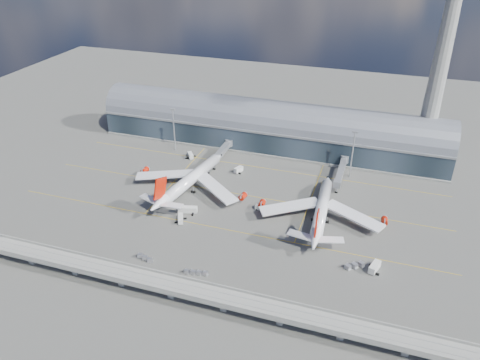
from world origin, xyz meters
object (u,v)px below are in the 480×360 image
(floodlight_mast_right, at_px, (352,153))
(service_truck_0, at_px, (181,219))
(floodlight_mast_left, at_px, (174,129))
(service_truck_5, at_px, (191,156))
(service_truck_4, at_px, (238,170))
(service_truck_2, at_px, (188,210))
(airliner_right, at_px, (321,210))
(cargo_train_0, at_px, (145,258))
(airliner_left, at_px, (189,180))
(service_truck_1, at_px, (260,207))
(service_truck_3, at_px, (375,267))
(cargo_train_2, at_px, (354,266))
(cargo_train_1, at_px, (196,273))
(control_tower, at_px, (439,71))

(floodlight_mast_right, distance_m, service_truck_0, 94.29)
(floodlight_mast_right, bearing_deg, floodlight_mast_left, 180.00)
(service_truck_5, bearing_deg, service_truck_4, -49.69)
(service_truck_2, bearing_deg, airliner_right, -91.48)
(floodlight_mast_right, distance_m, cargo_train_0, 117.62)
(service_truck_0, distance_m, service_truck_5, 62.69)
(floodlight_mast_right, bearing_deg, airliner_right, -99.74)
(airliner_left, relative_size, service_truck_1, 14.42)
(floodlight_mast_right, bearing_deg, service_truck_1, -128.28)
(service_truck_3, xyz_separation_m, cargo_train_0, (-86.99, -21.80, -0.77))
(floodlight_mast_left, xyz_separation_m, floodlight_mast_right, (100.00, 0.00, 0.00))
(service_truck_0, relative_size, service_truck_4, 1.20)
(airliner_left, height_order, cargo_train_2, airliner_left)
(floodlight_mast_left, distance_m, service_truck_5, 18.41)
(service_truck_2, xyz_separation_m, cargo_train_1, (20.12, -38.01, -0.82))
(airliner_left, height_order, service_truck_4, airliner_left)
(floodlight_mast_left, bearing_deg, service_truck_3, -31.60)
(service_truck_1, bearing_deg, control_tower, -45.33)
(service_truck_5, relative_size, cargo_train_2, 0.76)
(service_truck_1, height_order, cargo_train_1, service_truck_1)
(airliner_right, distance_m, service_truck_1, 28.41)
(floodlight_mast_right, height_order, service_truck_2, floodlight_mast_right)
(service_truck_4, xyz_separation_m, cargo_train_0, (-12.32, -80.48, -0.61))
(floodlight_mast_left, bearing_deg, service_truck_1, -35.19)
(floodlight_mast_right, xyz_separation_m, service_truck_0, (-66.82, -65.38, -12.27))
(service_truck_2, xyz_separation_m, cargo_train_0, (-2.46, -36.35, -0.77))
(floodlight_mast_right, bearing_deg, service_truck_5, -175.90)
(service_truck_4, bearing_deg, service_truck_3, -13.90)
(floodlight_mast_right, bearing_deg, control_tower, 38.66)
(floodlight_mast_right, distance_m, service_truck_3, 75.73)
(airliner_left, height_order, service_truck_1, airliner_left)
(airliner_left, bearing_deg, service_truck_1, -0.75)
(control_tower, bearing_deg, service_truck_1, -133.99)
(cargo_train_0, height_order, cargo_train_2, cargo_train_2)
(service_truck_2, xyz_separation_m, service_truck_5, (-21.16, 51.75, -0.20))
(floodlight_mast_left, height_order, floodlight_mast_right, same)
(floodlight_mast_right, height_order, cargo_train_1, floodlight_mast_right)
(control_tower, relative_size, floodlight_mast_left, 4.01)
(service_truck_2, relative_size, service_truck_4, 1.63)
(cargo_train_0, bearing_deg, service_truck_0, -18.25)
(service_truck_5, xyz_separation_m, cargo_train_2, (98.22, -66.89, -0.47))
(cargo_train_2, bearing_deg, service_truck_4, 83.26)
(floodlight_mast_left, relative_size, airliner_right, 0.43)
(cargo_train_1, bearing_deg, floodlight_mast_left, 38.47)
(cargo_train_2, bearing_deg, cargo_train_0, 139.61)
(service_truck_3, distance_m, cargo_train_2, 7.53)
(service_truck_4, relative_size, cargo_train_0, 0.73)
(floodlight_mast_right, height_order, airliner_right, floodlight_mast_right)
(control_tower, bearing_deg, cargo_train_2, -103.61)
(service_truck_4, relative_size, cargo_train_1, 0.58)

